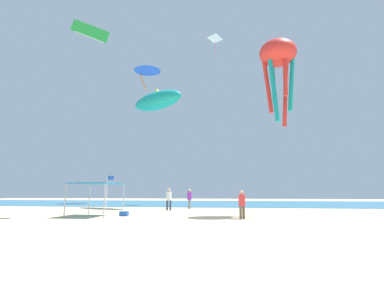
% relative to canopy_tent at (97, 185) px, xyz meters
% --- Properties ---
extents(ground, '(110.00, 110.00, 0.10)m').
position_rel_canopy_tent_xyz_m(ground, '(7.48, -2.29, -2.15)').
color(ground, '#D1BA8C').
extents(ocean_strip, '(110.00, 23.61, 0.03)m').
position_rel_canopy_tent_xyz_m(ocean_strip, '(7.48, 23.69, -2.08)').
color(ocean_strip, teal).
rests_on(ocean_strip, ground).
extents(canopy_tent, '(2.69, 3.31, 2.21)m').
position_rel_canopy_tent_xyz_m(canopy_tent, '(0.00, 0.00, 0.00)').
color(canopy_tent, '#B2B2B7').
rests_on(canopy_tent, ground).
extents(person_near_tent, '(0.45, 0.50, 1.89)m').
position_rel_canopy_tent_xyz_m(person_near_tent, '(5.01, 9.58, -0.99)').
color(person_near_tent, slate).
rests_on(person_near_tent, ground).
extents(person_leftmost, '(0.41, 0.41, 1.71)m').
position_rel_canopy_tent_xyz_m(person_leftmost, '(9.76, -1.00, -1.09)').
color(person_leftmost, brown).
rests_on(person_leftmost, ground).
extents(person_central, '(0.49, 0.46, 1.92)m').
position_rel_canopy_tent_xyz_m(person_central, '(3.56, 6.82, -0.97)').
color(person_central, '#33384C').
rests_on(person_central, ground).
extents(banner_flag, '(0.61, 0.06, 3.01)m').
position_rel_canopy_tent_xyz_m(banner_flag, '(-1.61, 5.51, -0.24)').
color(banner_flag, silver).
rests_on(banner_flag, ground).
extents(cooler_box, '(0.57, 0.37, 0.35)m').
position_rel_canopy_tent_xyz_m(cooler_box, '(1.90, 0.32, -1.92)').
color(cooler_box, blue).
rests_on(cooler_box, ground).
extents(kite_inflatable_teal, '(7.00, 5.45, 2.53)m').
position_rel_canopy_tent_xyz_m(kite_inflatable_teal, '(1.12, 11.29, 9.45)').
color(kite_inflatable_teal, teal).
extents(kite_octopus_red, '(3.62, 3.62, 6.57)m').
position_rel_canopy_tent_xyz_m(kite_octopus_red, '(12.85, 2.50, 9.63)').
color(kite_octopus_red, red).
extents(kite_delta_blue, '(5.89, 5.89, 3.26)m').
position_rel_canopy_tent_xyz_m(kite_delta_blue, '(-3.75, 23.36, 18.62)').
color(kite_delta_blue, blue).
extents(kite_parafoil_green, '(4.16, 1.16, 2.54)m').
position_rel_canopy_tent_xyz_m(kite_parafoil_green, '(-5.63, 8.38, 16.55)').
color(kite_parafoil_green, green).
extents(kite_diamond_white, '(2.26, 2.25, 2.38)m').
position_rel_canopy_tent_xyz_m(kite_diamond_white, '(7.10, 20.28, 21.09)').
color(kite_diamond_white, white).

